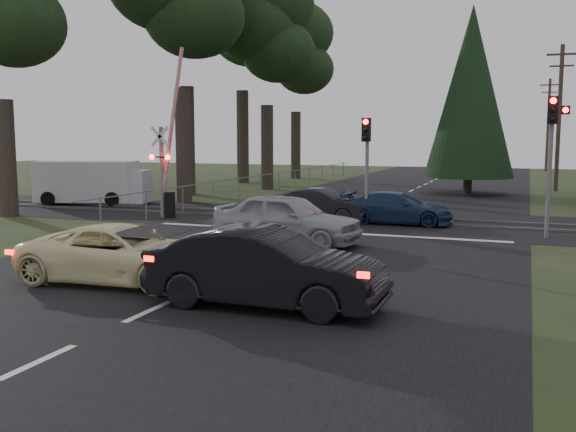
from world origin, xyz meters
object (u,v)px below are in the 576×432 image
at_px(crossing_signal, 166,169).
at_px(traffic_signal_right, 553,139).
at_px(dark_hatchback, 266,268).
at_px(dark_car_far, 322,205).
at_px(white_van, 95,182).
at_px(silver_car, 287,219).
at_px(utility_pole_far, 548,123).
at_px(utility_pole_mid, 559,115).
at_px(cream_coupe, 123,254).
at_px(blue_sedan, 397,208).
at_px(traffic_signal_center, 366,152).

xyz_separation_m(crossing_signal, traffic_signal_right, (14.82, -0.31, 1.26)).
relative_size(crossing_signal, dark_hatchback, 1.45).
bearing_deg(crossing_signal, dark_car_far, 12.55).
xyz_separation_m(traffic_signal_right, white_van, (-21.16, 3.93, -2.22)).
distance_m(traffic_signal_right, silver_car, 9.15).
bearing_deg(dark_car_far, crossing_signal, 106.68).
distance_m(utility_pole_far, dark_hatchback, 57.37).
bearing_deg(utility_pole_mid, dark_car_far, -116.61).
xyz_separation_m(cream_coupe, dark_car_far, (1.04, 12.20, -0.02)).
bearing_deg(dark_hatchback, silver_car, 17.44).
bearing_deg(cream_coupe, traffic_signal_right, -46.04).
distance_m(utility_pole_far, silver_car, 50.57).
distance_m(traffic_signal_right, utility_pole_mid, 20.60).
height_order(cream_coupe, dark_hatchback, dark_hatchback).
distance_m(traffic_signal_right, blue_sedan, 6.35).
bearing_deg(dark_hatchback, dark_car_far, 12.79).
xyz_separation_m(utility_pole_far, dark_hatchback, (-6.48, -56.86, -3.94)).
distance_m(traffic_signal_center, cream_coupe, 12.23).
distance_m(cream_coupe, dark_hatchback, 4.08).
distance_m(crossing_signal, blue_sedan, 9.62).
bearing_deg(silver_car, blue_sedan, -15.86).
distance_m(traffic_signal_center, dark_hatchback, 12.74).
bearing_deg(dark_car_far, dark_hatchback, -163.20).
bearing_deg(silver_car, white_van, 64.32).
bearing_deg(dark_hatchback, white_van, 45.80).
distance_m(traffic_signal_center, utility_pole_mid, 20.82).
relative_size(utility_pole_mid, blue_sedan, 2.10).
xyz_separation_m(utility_pole_mid, dark_car_far, (-9.42, -18.80, -4.08)).
height_order(traffic_signal_right, white_van, traffic_signal_right).
xyz_separation_m(traffic_signal_right, blue_sedan, (-5.43, 1.87, -2.69)).
distance_m(crossing_signal, utility_pole_mid, 25.78).
relative_size(cream_coupe, dark_hatchback, 1.01).
xyz_separation_m(utility_pole_far, blue_sedan, (-6.39, -43.66, -4.10)).
height_order(traffic_signal_center, cream_coupe, traffic_signal_center).
bearing_deg(utility_pole_far, crossing_signal, -109.23).
bearing_deg(cream_coupe, silver_car, -19.14).
xyz_separation_m(traffic_signal_right, silver_car, (-7.77, -4.14, -2.50)).
bearing_deg(cream_coupe, utility_pole_far, -14.40).
bearing_deg(crossing_signal, white_van, 150.27).
distance_m(traffic_signal_center, dark_car_far, 2.93).
bearing_deg(traffic_signal_center, white_van, 169.42).
distance_m(traffic_signal_right, white_van, 21.64).
distance_m(traffic_signal_right, dark_hatchback, 12.86).
bearing_deg(blue_sedan, crossing_signal, 99.89).
bearing_deg(traffic_signal_right, utility_pole_mid, 87.34).
relative_size(traffic_signal_right, blue_sedan, 1.10).
relative_size(traffic_signal_center, white_van, 0.70).
bearing_deg(traffic_signal_right, traffic_signal_center, 169.59).
xyz_separation_m(traffic_signal_center, white_van, (-14.62, 2.73, -1.71)).
distance_m(dark_hatchback, blue_sedan, 13.21).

